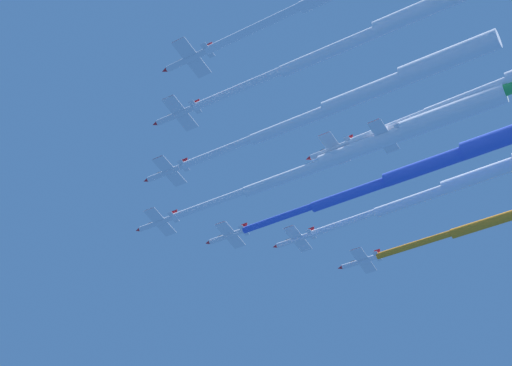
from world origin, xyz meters
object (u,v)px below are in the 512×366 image
Objects in this scene: jet_port_inner at (371,90)px; jet_starboard_inner at (432,163)px; jet_port_mid at (439,2)px; jet_lead at (371,144)px; jet_starboard_mid at (486,173)px.

jet_starboard_inner is at bearing 147.82° from jet_port_inner.
jet_port_mid is (37.17, -1.53, 2.51)m from jet_starboard_inner.
jet_starboard_inner is (-6.45, 11.84, -0.03)m from jet_lead.
jet_port_inner is at bearing -1.23° from jet_lead.
jet_port_inner is (12.80, -0.27, 1.14)m from jet_lead.
jet_port_inner is 0.95× the size of jet_starboard_inner.
jet_lead is 1.05× the size of jet_starboard_inner.
jet_port_mid is (30.72, 10.31, 2.48)m from jet_lead.
jet_port_inner is 34.69m from jet_starboard_mid.
jet_starboard_mid is at bearing 163.48° from jet_port_mid.
jet_starboard_mid reaches higher than jet_starboard_inner.
jet_port_inner is at bearing -42.60° from jet_starboard_mid.
jet_port_mid is at bearing 30.56° from jet_port_inner.
jet_port_mid is 45.32m from jet_starboard_mid.
jet_port_mid reaches higher than jet_port_inner.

